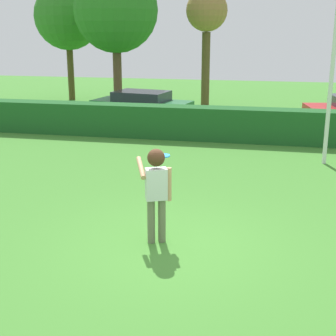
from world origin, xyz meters
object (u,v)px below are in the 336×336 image
(frisbee, at_px, (163,156))
(parked_car_green, at_px, (142,104))
(bare_elm_tree, at_px, (207,15))
(person, at_px, (156,184))
(lamppost, at_px, (334,44))
(birch_tree, at_px, (68,17))
(oak_tree, at_px, (116,10))

(frisbee, bearing_deg, parked_car_green, 107.04)
(bare_elm_tree, bearing_deg, frisbee, -84.85)
(frisbee, xyz_separation_m, bare_elm_tree, (-1.46, 16.23, 2.94))
(person, distance_m, lamppost, 7.67)
(person, height_order, birch_tree, birch_tree)
(lamppost, relative_size, bare_elm_tree, 1.09)
(person, xyz_separation_m, birch_tree, (-9.03, 17.44, 3.32))
(lamppost, distance_m, birch_tree, 16.75)
(frisbee, height_order, parked_car_green, frisbee)
(lamppost, height_order, bare_elm_tree, lamppost)
(parked_car_green, bearing_deg, frisbee, -72.96)
(frisbee, relative_size, bare_elm_tree, 0.05)
(frisbee, xyz_separation_m, parked_car_green, (-3.56, 11.63, -0.86))
(person, height_order, oak_tree, oak_tree)
(birch_tree, relative_size, bare_elm_tree, 1.10)
(birch_tree, height_order, oak_tree, oak_tree)
(oak_tree, xyz_separation_m, bare_elm_tree, (3.99, 2.01, -0.15))
(lamppost, height_order, birch_tree, birch_tree)
(person, height_order, bare_elm_tree, bare_elm_tree)
(frisbee, bearing_deg, lamppost, 59.47)
(frisbee, relative_size, oak_tree, 0.04)
(parked_car_green, distance_m, birch_tree, 8.54)
(frisbee, xyz_separation_m, oak_tree, (-5.45, 14.22, 3.09))
(parked_car_green, relative_size, oak_tree, 0.67)
(person, relative_size, lamppost, 0.29)
(lamppost, relative_size, oak_tree, 0.93)
(parked_car_green, height_order, bare_elm_tree, bare_elm_tree)
(parked_car_green, bearing_deg, oak_tree, 126.14)
(birch_tree, bearing_deg, frisbee, -61.97)
(person, relative_size, parked_car_green, 0.40)
(parked_car_green, bearing_deg, bare_elm_tree, 65.43)
(birch_tree, bearing_deg, oak_tree, -37.66)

